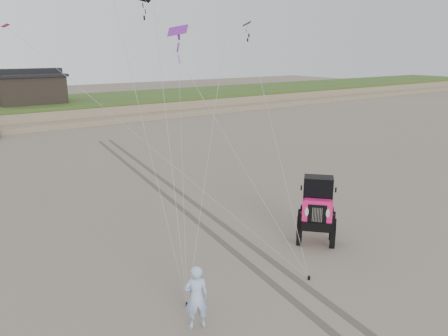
% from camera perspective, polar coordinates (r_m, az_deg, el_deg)
% --- Properties ---
extents(ground, '(160.00, 160.00, 0.00)m').
position_cam_1_polar(ground, '(14.17, 2.66, -13.70)').
color(ground, '#6B6054').
rests_on(ground, ground).
extents(dune_ridge, '(160.00, 14.25, 1.73)m').
position_cam_1_polar(dune_ridge, '(48.21, -26.24, 6.46)').
color(dune_ridge, '#7A6B54').
rests_on(dune_ridge, ground).
extents(cabin, '(6.40, 5.40, 3.35)m').
position_cam_1_polar(cabin, '(47.84, -24.10, 9.57)').
color(cabin, black).
rests_on(cabin, dune_ridge).
extents(jeep, '(5.46, 5.29, 1.98)m').
position_cam_1_polar(jeep, '(16.17, 12.01, -6.37)').
color(jeep, '#EB1D6E').
rests_on(jeep, ground).
extents(man, '(0.72, 0.60, 1.70)m').
position_cam_1_polar(man, '(11.43, -3.63, -16.46)').
color(man, '#81A0C8').
rests_on(man, ground).
extents(stake_main, '(0.08, 0.08, 0.12)m').
position_cam_1_polar(stake_main, '(12.62, -4.84, -17.37)').
color(stake_main, black).
rests_on(stake_main, ground).
extents(stake_aux, '(0.08, 0.08, 0.12)m').
position_cam_1_polar(stake_aux, '(14.08, 11.04, -13.90)').
color(stake_aux, black).
rests_on(stake_aux, ground).
extents(tire_tracks, '(5.22, 29.74, 0.01)m').
position_cam_1_polar(tire_tracks, '(21.33, -6.45, -3.61)').
color(tire_tracks, '#4C443D').
rests_on(tire_tracks, ground).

